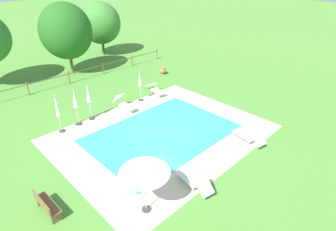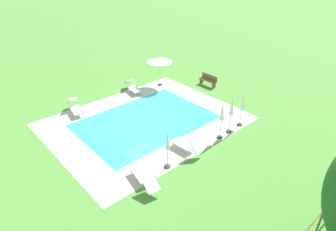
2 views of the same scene
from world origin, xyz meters
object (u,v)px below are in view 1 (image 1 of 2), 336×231
at_px(sun_lounger_north_far, 125,104).
at_px(sun_lounger_north_end, 248,136).
at_px(sun_lounger_north_near_steps, 156,90).
at_px(sun_lounger_north_mid, 193,180).
at_px(terracotta_urn_near_fence, 163,71).
at_px(tree_west_mid, 100,23).
at_px(patio_umbrella_open_foreground, 144,169).
at_px(patio_umbrella_closed_row_west, 140,82).
at_px(patio_umbrella_closed_row_centre, 88,96).
at_px(patio_umbrella_closed_row_mid_west, 75,101).
at_px(tree_centre, 66,31).
at_px(wooden_bench_lawn_side, 46,205).
at_px(patio_umbrella_closed_row_mid_east, 57,109).

distance_m(sun_lounger_north_far, sun_lounger_north_end, 8.30).
xyz_separation_m(sun_lounger_north_near_steps, sun_lounger_north_mid, (-5.51, -8.54, 0.02)).
xyz_separation_m(sun_lounger_north_mid, terracotta_urn_near_fence, (8.85, 11.28, -0.03)).
bearing_deg(tree_west_mid, patio_umbrella_open_foreground, -118.57).
xyz_separation_m(sun_lounger_north_mid, patio_umbrella_closed_row_west, (3.94, 8.41, 1.08)).
bearing_deg(patio_umbrella_closed_row_centre, patio_umbrella_open_foreground, -105.99).
height_order(sun_lounger_north_mid, sun_lounger_north_far, sun_lounger_north_far).
height_order(patio_umbrella_closed_row_mid_west, tree_centre, tree_centre).
bearing_deg(sun_lounger_north_near_steps, terracotta_urn_near_fence, 39.43).
distance_m(patio_umbrella_closed_row_west, patio_umbrella_closed_row_mid_west, 4.88).
bearing_deg(tree_west_mid, tree_centre, -149.68).
bearing_deg(patio_umbrella_closed_row_west, patio_umbrella_open_foreground, -128.21).
height_order(patio_umbrella_closed_row_centre, tree_centre, tree_centre).
xyz_separation_m(sun_lounger_north_mid, wooden_bench_lawn_side, (-5.19, 3.01, 0.09)).
xyz_separation_m(sun_lounger_north_near_steps, patio_umbrella_open_foreground, (-7.85, -8.10, 1.74)).
height_order(sun_lounger_north_far, sun_lounger_north_end, sun_lounger_north_far).
distance_m(patio_umbrella_closed_row_mid_west, patio_umbrella_closed_row_mid_east, 1.13).
distance_m(patio_umbrella_closed_row_mid_west, patio_umbrella_closed_row_centre, 0.90).
relative_size(patio_umbrella_closed_row_west, terracotta_urn_near_fence, 3.62).
height_order(patio_umbrella_open_foreground, patio_umbrella_closed_row_mid_east, patio_umbrella_closed_row_mid_east).
bearing_deg(patio_umbrella_open_foreground, sun_lounger_north_near_steps, 45.90).
relative_size(patio_umbrella_closed_row_mid_east, wooden_bench_lawn_side, 1.57).
distance_m(patio_umbrella_closed_row_west, tree_centre, 9.17).
xyz_separation_m(sun_lounger_north_far, patio_umbrella_closed_row_west, (1.66, 0.33, 1.06)).
xyz_separation_m(sun_lounger_north_end, wooden_bench_lawn_side, (-9.97, 2.84, 0.08)).
height_order(sun_lounger_north_far, patio_umbrella_closed_row_mid_east, patio_umbrella_closed_row_mid_east).
height_order(sun_lounger_north_near_steps, tree_west_mid, tree_west_mid).
bearing_deg(tree_west_mid, sun_lounger_north_mid, -112.69).
xyz_separation_m(sun_lounger_north_far, tree_west_mid, (6.23, 12.26, 2.95)).
distance_m(patio_umbrella_closed_row_mid_west, terracotta_urn_near_fence, 10.27).
bearing_deg(sun_lounger_north_end, patio_umbrella_closed_row_mid_east, 129.80).
bearing_deg(patio_umbrella_closed_row_centre, patio_umbrella_closed_row_mid_west, -177.00).
height_order(patio_umbrella_closed_row_centre, patio_umbrella_closed_row_mid_east, patio_umbrella_closed_row_centre).
relative_size(patio_umbrella_closed_row_centre, tree_centre, 0.40).
bearing_deg(terracotta_urn_near_fence, patio_umbrella_closed_row_centre, -162.44).
relative_size(patio_umbrella_closed_row_centre, patio_umbrella_closed_row_mid_east, 1.01).
distance_m(patio_umbrella_closed_row_mid_east, tree_west_mid, 16.07).
xyz_separation_m(sun_lounger_north_mid, patio_umbrella_closed_row_mid_east, (-2.06, 8.38, 1.11)).
xyz_separation_m(sun_lounger_north_near_steps, terracotta_urn_near_fence, (3.34, 2.74, -0.01)).
bearing_deg(patio_umbrella_closed_row_centre, terracotta_urn_near_fence, 17.56).
relative_size(sun_lounger_north_far, tree_west_mid, 0.35).
relative_size(sun_lounger_north_mid, patio_umbrella_closed_row_mid_west, 0.89).
relative_size(patio_umbrella_closed_row_mid_west, wooden_bench_lawn_side, 1.54).
height_order(patio_umbrella_open_foreground, tree_centre, tree_centre).
distance_m(sun_lounger_north_mid, patio_umbrella_closed_row_centre, 8.56).
bearing_deg(patio_umbrella_closed_row_centre, sun_lounger_north_end, -59.86).
bearing_deg(sun_lounger_north_near_steps, patio_umbrella_closed_row_centre, -179.29).
xyz_separation_m(terracotta_urn_near_fence, tree_west_mid, (-0.35, 9.06, 3.01)).
height_order(sun_lounger_north_end, tree_west_mid, tree_west_mid).
relative_size(patio_umbrella_closed_row_west, patio_umbrella_closed_row_mid_west, 0.97).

